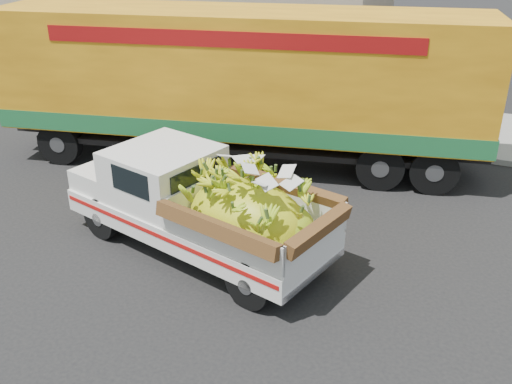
% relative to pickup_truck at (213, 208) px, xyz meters
% --- Properties ---
extents(ground, '(100.00, 100.00, 0.00)m').
position_rel_pickup_truck_xyz_m(ground, '(-1.24, -0.16, -0.99)').
color(ground, black).
rests_on(ground, ground).
extents(curb, '(60.00, 0.25, 0.15)m').
position_rel_pickup_truck_xyz_m(curb, '(-1.24, 6.84, -0.91)').
color(curb, gray).
rests_on(curb, ground).
extents(sidewalk, '(60.00, 4.00, 0.14)m').
position_rel_pickup_truck_xyz_m(sidewalk, '(-1.24, 8.94, -0.92)').
color(sidewalk, gray).
rests_on(sidewalk, ground).
extents(pickup_truck, '(5.55, 3.18, 1.84)m').
position_rel_pickup_truck_xyz_m(pickup_truck, '(0.00, 0.00, 0.00)').
color(pickup_truck, black).
rests_on(pickup_truck, ground).
extents(semi_trailer, '(12.09, 4.88, 3.80)m').
position_rel_pickup_truck_xyz_m(semi_trailer, '(-1.40, 4.40, 1.13)').
color(semi_trailer, black).
rests_on(semi_trailer, ground).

